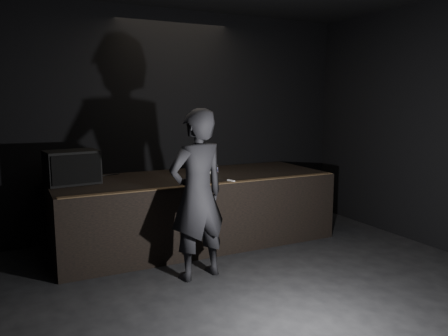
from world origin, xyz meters
name	(u,v)px	position (x,y,z in m)	size (l,w,h in m)	color
ground	(304,323)	(0.00, 0.00, 0.00)	(7.00, 7.00, 0.00)	black
room_walls	(310,109)	(0.00, 0.00, 2.02)	(6.10, 7.10, 3.52)	black
stage_riser	(194,209)	(0.00, 2.73, 0.50)	(4.00, 1.50, 1.00)	black
riser_lip	(214,184)	(0.00, 2.02, 1.01)	(3.92, 0.10, 0.01)	brown
stage_monitor	(72,167)	(-1.67, 2.90, 1.22)	(0.72, 0.56, 0.44)	black
cable	(90,177)	(-1.39, 3.22, 1.01)	(0.02, 0.02, 0.93)	black
laptop	(202,168)	(0.25, 2.99, 1.06)	(0.43, 0.40, 0.24)	silver
beer_can	(216,170)	(0.33, 2.66, 1.08)	(0.07, 0.07, 0.16)	silver
plastic_cup	(210,172)	(0.24, 2.69, 1.05)	(0.08, 0.08, 0.10)	white
wii_remote	(231,181)	(0.29, 2.08, 1.01)	(0.03, 0.13, 0.03)	white
person	(197,195)	(-0.46, 1.48, 1.01)	(0.73, 0.48, 2.01)	black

